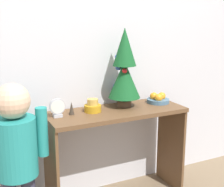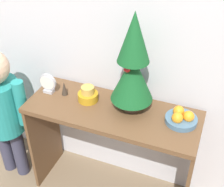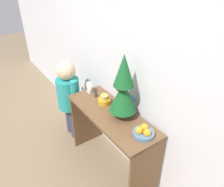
{
  "view_description": "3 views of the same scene",
  "coord_description": "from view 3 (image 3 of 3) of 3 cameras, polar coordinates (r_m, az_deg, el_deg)",
  "views": [
    {
      "loc": [
        -0.98,
        -1.75,
        1.35
      ],
      "look_at": [
        -0.04,
        0.17,
        0.84
      ],
      "focal_mm": 50.0,
      "sensor_mm": 36.0,
      "label": 1
    },
    {
      "loc": [
        0.52,
        -1.12,
        1.83
      ],
      "look_at": [
        0.0,
        0.19,
        0.83
      ],
      "focal_mm": 50.0,
      "sensor_mm": 36.0,
      "label": 2
    },
    {
      "loc": [
        1.33,
        -0.73,
        1.88
      ],
      "look_at": [
        0.03,
        0.18,
        0.94
      ],
      "focal_mm": 35.0,
      "sensor_mm": 36.0,
      "label": 3
    }
  ],
  "objects": [
    {
      "name": "console_table",
      "position": [
        2.1,
        -0.26,
        -8.96
      ],
      "size": [
        1.02,
        0.38,
        0.71
      ],
      "color": "brown",
      "rests_on": "ground_plane"
    },
    {
      "name": "back_wall",
      "position": [
        1.87,
        5.72,
        10.86
      ],
      "size": [
        7.0,
        0.05,
        2.5
      ],
      "primitive_type": "cube",
      "color": "silver",
      "rests_on": "ground_plane"
    },
    {
      "name": "figurine",
      "position": [
        2.22,
        -4.27,
        0.21
      ],
      "size": [
        0.04,
        0.04,
        0.09
      ],
      "color": "#382D23",
      "rests_on": "console_table"
    },
    {
      "name": "ground_plane",
      "position": [
        2.42,
        -4.16,
        -20.49
      ],
      "size": [
        12.0,
        12.0,
        0.0
      ],
      "primitive_type": "plane",
      "color": "#7A664C"
    },
    {
      "name": "desk_clock",
      "position": [
        2.28,
        -5.96,
        1.59
      ],
      "size": [
        0.11,
        0.04,
        0.13
      ],
      "color": "#B2B2B7",
      "rests_on": "console_table"
    },
    {
      "name": "singing_bowl",
      "position": [
        2.11,
        -2.03,
        -1.75
      ],
      "size": [
        0.12,
        0.12,
        0.09
      ],
      "color": "#B78419",
      "rests_on": "console_table"
    },
    {
      "name": "fruit_bowl",
      "position": [
        1.76,
        8.21,
        -9.93
      ],
      "size": [
        0.18,
        0.18,
        0.08
      ],
      "color": "#476B84",
      "rests_on": "console_table"
    },
    {
      "name": "child_figure",
      "position": [
        2.56,
        -11.34,
        0.23
      ],
      "size": [
        0.41,
        0.26,
        0.99
      ],
      "color": "#38384C",
      "rests_on": "ground_plane"
    },
    {
      "name": "mini_tree",
      "position": [
        1.81,
        3.04,
        1.37
      ],
      "size": [
        0.24,
        0.25,
        0.59
      ],
      "color": "#4C3828",
      "rests_on": "console_table"
    }
  ]
}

